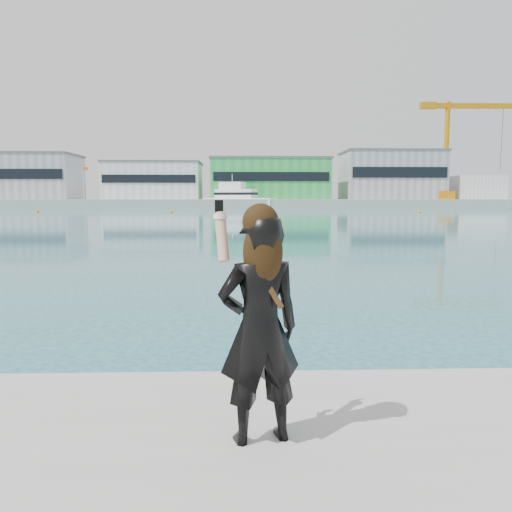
{
  "coord_description": "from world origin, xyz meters",
  "views": [
    {
      "loc": [
        0.26,
        -3.44,
        2.39
      ],
      "look_at": [
        0.38,
        0.38,
        1.94
      ],
      "focal_mm": 35.0,
      "sensor_mm": 36.0,
      "label": 1
    }
  ],
  "objects_px": {
    "motor_yacht": "(238,198)",
    "buoy_near": "(419,213)",
    "buoy_far": "(37,212)",
    "dock_crane": "(451,147)",
    "woman": "(259,322)",
    "buoy_extra": "(171,213)"
  },
  "relations": [
    {
      "from": "dock_crane",
      "to": "buoy_extra",
      "type": "distance_m",
      "value": 79.73
    },
    {
      "from": "motor_yacht",
      "to": "dock_crane",
      "type": "bearing_deg",
      "value": 30.51
    },
    {
      "from": "dock_crane",
      "to": "buoy_near",
      "type": "xyz_separation_m",
      "value": [
        -24.52,
        -47.01,
        -15.07
      ]
    },
    {
      "from": "dock_crane",
      "to": "woman",
      "type": "relative_size",
      "value": 15.23
    },
    {
      "from": "motor_yacht",
      "to": "buoy_near",
      "type": "bearing_deg",
      "value": -30.86
    },
    {
      "from": "buoy_far",
      "to": "woman",
      "type": "height_order",
      "value": "woman"
    },
    {
      "from": "buoy_extra",
      "to": "woman",
      "type": "distance_m",
      "value": 77.92
    },
    {
      "from": "motor_yacht",
      "to": "buoy_far",
      "type": "xyz_separation_m",
      "value": [
        -32.69,
        -36.03,
        -2.23
      ]
    },
    {
      "from": "buoy_far",
      "to": "woman",
      "type": "relative_size",
      "value": 0.32
    },
    {
      "from": "buoy_near",
      "to": "buoy_extra",
      "type": "height_order",
      "value": "same"
    },
    {
      "from": "buoy_far",
      "to": "woman",
      "type": "distance_m",
      "value": 86.55
    },
    {
      "from": "buoy_far",
      "to": "buoy_extra",
      "type": "xyz_separation_m",
      "value": [
        22.22,
        -2.74,
        0.0
      ]
    },
    {
      "from": "buoy_far",
      "to": "dock_crane",
      "type": "bearing_deg",
      "value": 26.24
    },
    {
      "from": "woman",
      "to": "dock_crane",
      "type": "bearing_deg",
      "value": -128.25
    },
    {
      "from": "motor_yacht",
      "to": "buoy_near",
      "type": "height_order",
      "value": "motor_yacht"
    },
    {
      "from": "buoy_far",
      "to": "buoy_extra",
      "type": "distance_m",
      "value": 22.39
    },
    {
      "from": "woman",
      "to": "buoy_extra",
      "type": "bearing_deg",
      "value": -96.7
    },
    {
      "from": "buoy_extra",
      "to": "buoy_far",
      "type": "bearing_deg",
      "value": 172.96
    },
    {
      "from": "buoy_near",
      "to": "buoy_far",
      "type": "relative_size",
      "value": 1.0
    },
    {
      "from": "dock_crane",
      "to": "buoy_near",
      "type": "relative_size",
      "value": 48.0
    },
    {
      "from": "motor_yacht",
      "to": "buoy_far",
      "type": "distance_m",
      "value": 48.7
    },
    {
      "from": "buoy_extra",
      "to": "woman",
      "type": "relative_size",
      "value": 0.32
    }
  ]
}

